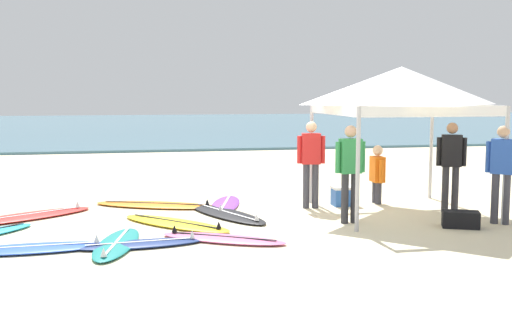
# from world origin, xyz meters

# --- Properties ---
(ground_plane) EXTENTS (80.00, 80.00, 0.00)m
(ground_plane) POSITION_xyz_m (0.00, 0.00, 0.00)
(ground_plane) COLOR beige
(sea) EXTENTS (80.00, 36.00, 0.10)m
(sea) POSITION_xyz_m (0.00, 30.80, 0.05)
(sea) COLOR teal
(sea) RESTS_ON ground
(canopy_tent) EXTENTS (2.79, 2.79, 2.75)m
(canopy_tent) POSITION_xyz_m (2.44, 0.19, 2.39)
(canopy_tent) COLOR #B7B7BC
(canopy_tent) RESTS_ON ground
(surfboard_yellow) EXTENTS (2.06, 2.10, 0.19)m
(surfboard_yellow) POSITION_xyz_m (-1.78, -0.12, 0.04)
(surfboard_yellow) COLOR yellow
(surfboard_yellow) RESTS_ON ground
(surfboard_orange) EXTENTS (2.63, 1.61, 0.19)m
(surfboard_orange) POSITION_xyz_m (-2.04, 1.68, 0.04)
(surfboard_orange) COLOR orange
(surfboard_orange) RESTS_ON ground
(surfboard_red) EXTENTS (2.52, 1.94, 0.19)m
(surfboard_red) POSITION_xyz_m (-4.43, 0.99, 0.04)
(surfboard_red) COLOR red
(surfboard_red) RESTS_ON ground
(surfboard_blue) EXTENTS (2.31, 0.73, 0.19)m
(surfboard_blue) POSITION_xyz_m (-3.95, -1.40, 0.04)
(surfboard_blue) COLOR blue
(surfboard_blue) RESTS_ON ground
(surfboard_navy) EXTENTS (1.93, 0.70, 0.19)m
(surfboard_navy) POSITION_xyz_m (-2.37, -1.44, 0.04)
(surfboard_navy) COLOR navy
(surfboard_navy) RESTS_ON ground
(surfboard_purple) EXTENTS (1.02, 2.06, 0.19)m
(surfboard_purple) POSITION_xyz_m (-0.69, 1.47, 0.04)
(surfboard_purple) COLOR purple
(surfboard_purple) RESTS_ON ground
(surfboard_teal) EXTENTS (0.90, 2.09, 0.19)m
(surfboard_teal) POSITION_xyz_m (-2.74, -1.37, 0.04)
(surfboard_teal) COLOR #19847F
(surfboard_teal) RESTS_ON ground
(surfboard_black) EXTENTS (1.55, 2.36, 0.19)m
(surfboard_black) POSITION_xyz_m (-0.81, 0.53, 0.04)
(surfboard_black) COLOR black
(surfboard_black) RESTS_ON ground
(surfboard_pink) EXTENTS (2.03, 1.48, 0.19)m
(surfboard_pink) POSITION_xyz_m (-1.15, -1.35, 0.04)
(surfboard_pink) COLOR pink
(surfboard_pink) RESTS_ON ground
(person_blue) EXTENTS (0.43, 0.40, 1.71)m
(person_blue) POSITION_xyz_m (3.75, -1.09, 0.99)
(person_blue) COLOR #383842
(person_blue) RESTS_ON ground
(person_red) EXTENTS (0.54, 0.28, 1.71)m
(person_red) POSITION_xyz_m (0.93, 0.94, 0.99)
(person_red) COLOR #383842
(person_red) RESTS_ON ground
(person_green) EXTENTS (0.55, 0.24, 1.71)m
(person_green) POSITION_xyz_m (1.21, -0.52, 0.99)
(person_green) COLOR #2D2D33
(person_green) RESTS_ON ground
(person_black) EXTENTS (0.52, 0.34, 1.71)m
(person_black) POSITION_xyz_m (3.41, 0.02, 0.99)
(person_black) COLOR #2D2D33
(person_black) RESTS_ON ground
(person_orange) EXTENTS (0.23, 0.55, 1.20)m
(person_orange) POSITION_xyz_m (2.41, 1.16, 0.66)
(person_orange) COLOR #383842
(person_orange) RESTS_ON ground
(gear_bag_near_tent) EXTENTS (0.68, 0.53, 0.28)m
(gear_bag_near_tent) POSITION_xyz_m (2.93, -1.22, 0.14)
(gear_bag_near_tent) COLOR black
(gear_bag_near_tent) RESTS_ON ground
(cooler_box) EXTENTS (0.50, 0.36, 0.39)m
(cooler_box) POSITION_xyz_m (1.68, 1.06, 0.20)
(cooler_box) COLOR #2D60B7
(cooler_box) RESTS_ON ground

